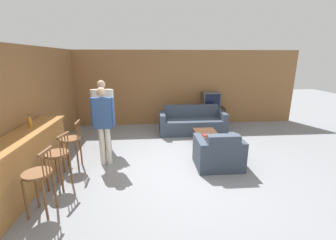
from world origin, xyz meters
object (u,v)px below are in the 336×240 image
Objects in this scene: bar_chair_far at (72,143)px; tv_unit at (210,116)px; bar_chair_mid at (58,158)px; couch_far at (192,123)px; armchair_near at (219,154)px; tv at (211,100)px; bottle at (30,122)px; bar_chair_near at (39,179)px; book_on_table at (206,135)px; person_by_counter at (103,121)px; coffee_table at (207,135)px; person_by_window at (103,111)px.

bar_chair_far is 4.87m from tv_unit.
bar_chair_mid is 0.51× the size of couch_far.
bar_chair_far is at bearing 176.73° from armchair_near.
bar_chair_mid is 4.26m from couch_far.
tv is 5.53m from bottle.
bar_chair_near reaches higher than couch_far.
bar_chair_mid is at bearing -135.10° from couch_far.
armchair_near is 0.99× the size of tv_unit.
tv is at bearing 72.67° from book_on_table.
person_by_counter is at bearing -165.57° from book_on_table.
tv reaches higher than tv_unit.
coffee_table is 4.33× the size of book_on_table.
armchair_near is (0.14, -2.43, 0.00)m from couch_far.
tv_unit is (3.81, 3.03, -0.28)m from bar_chair_far.
tv_unit is (0.62, 2.00, -0.01)m from coffee_table.
person_by_window is at bearing -153.66° from couch_far.
tv is at bearing 44.77° from bar_chair_mid.
person_by_counter is (-2.45, -0.63, 0.60)m from book_on_table.
bar_chair_far is 4.92× the size of book_on_table.
person_by_counter reaches higher than coffee_table.
person_by_window is (0.50, 2.48, 0.44)m from bar_chair_near.
armchair_near is 3.27m from tv_unit.
bottle is at bearing -164.22° from book_on_table.
bar_chair_near is 1.47m from bar_chair_far.
person_by_window reaches higher than bar_chair_near.
person_by_window is (1.14, 1.26, -0.12)m from bottle.
armchair_near is at bearing -24.07° from person_by_window.
bottle is (-0.64, 1.22, 0.56)m from bar_chair_near.
person_by_window reaches higher than coffee_table.
couch_far is at bearing 26.34° from person_by_window.
bar_chair_near is 1.48m from bottle.
person_by_window is (-2.51, -1.24, 0.72)m from couch_far.
book_on_table is (3.11, 1.56, -0.20)m from bar_chair_mid.
armchair_near reaches higher than book_on_table.
couch_far is 9.69× the size of book_on_table.
bar_chair_near is at bearing -130.22° from tv_unit.
bottle is at bearing -132.09° from person_by_window.
couch_far is (3.01, 3.00, -0.29)m from bar_chair_mid.
coffee_table is 2.17m from tv.
bar_chair_far is 4.87m from tv.
bottle is (-0.64, 0.50, 0.56)m from bar_chair_mid.
tv_unit is 5.59m from bottle.
bar_chair_far is 1.81× the size of tv.
bar_chair_near is 3.86m from book_on_table.
bar_chair_mid is 5.37m from tv_unit.
armchair_near is 1.20m from coffee_table.
bar_chair_far is 1.07× the size of armchair_near.
coffee_table is 0.93× the size of tv_unit.
bottle is at bearing -161.71° from person_by_counter.
tv_unit is at bearing 72.69° from book_on_table.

